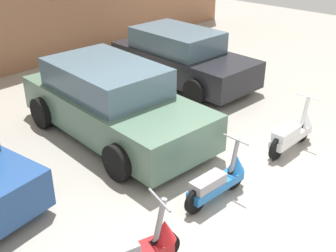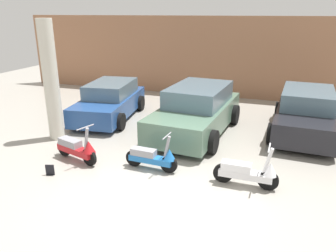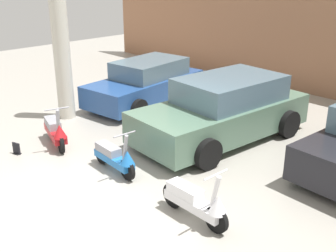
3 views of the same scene
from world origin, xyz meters
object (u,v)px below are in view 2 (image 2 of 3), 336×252
scooter_front_right (153,157)px  car_rear_left (110,101)px  car_rear_center (197,111)px  placard_near_left_scooter (50,171)px  scooter_front_center (248,172)px  car_rear_right (306,113)px  scooter_front_left (77,148)px  support_column_side (51,82)px

scooter_front_right → car_rear_left: 4.51m
car_rear_center → placard_near_left_scooter: 4.71m
car_rear_left → placard_near_left_scooter: car_rear_left is taller
scooter_front_center → car_rear_center: car_rear_center is taller
scooter_front_center → car_rear_right: size_ratio=0.34×
scooter_front_right → placard_near_left_scooter: bearing=-150.7°
scooter_front_left → support_column_side: bearing=159.2°
car_rear_left → support_column_side: bearing=-20.2°
scooter_front_left → car_rear_left: bearing=122.6°
scooter_front_right → placard_near_left_scooter: 2.43m
scooter_front_center → support_column_side: size_ratio=0.41×
scooter_front_left → car_rear_center: size_ratio=0.32×
scooter_front_left → car_rear_left: (-0.96, 3.55, 0.25)m
placard_near_left_scooter → scooter_front_center: bearing=12.1°
scooter_front_left → scooter_front_right: 2.00m
scooter_front_center → placard_near_left_scooter: size_ratio=5.44×
scooter_front_right → car_rear_center: size_ratio=0.31×
car_rear_left → car_rear_right: 6.54m
car_rear_left → placard_near_left_scooter: bearing=2.8°
car_rear_left → scooter_front_right: bearing=34.0°
car_rear_left → car_rear_right: bearing=87.2°
placard_near_left_scooter → support_column_side: 2.93m
scooter_front_left → placard_near_left_scooter: bearing=-84.9°
scooter_front_left → scooter_front_right: scooter_front_left is taller
car_rear_left → placard_near_left_scooter: (0.77, -4.42, -0.49)m
car_rear_left → car_rear_center: size_ratio=0.88×
scooter_front_left → car_rear_right: bearing=53.5°
scooter_front_center → car_rear_left: 6.26m
car_rear_left → support_column_side: 2.67m
scooter_front_center → car_rear_right: car_rear_right is taller
scooter_front_center → placard_near_left_scooter: (-4.43, -0.95, -0.24)m
car_rear_right → support_column_side: size_ratio=1.19×
scooter_front_right → support_column_side: support_column_side is taller
scooter_front_left → car_rear_right: (5.56, 4.05, 0.29)m
car_rear_right → scooter_front_right: bearing=-39.0°
scooter_front_right → scooter_front_center: (2.24, -0.09, 0.02)m
scooter_front_center → car_rear_center: size_ratio=0.32×
scooter_front_left → scooter_front_center: (4.24, 0.08, -0.01)m
placard_near_left_scooter → scooter_front_right: bearing=25.4°
scooter_front_center → scooter_front_right: bearing=179.6°
car_rear_left → support_column_side: (-0.55, -2.36, 1.13)m
scooter_front_right → car_rear_right: car_rear_right is taller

